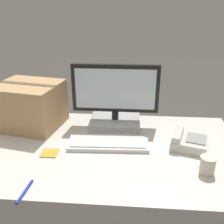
{
  "coord_description": "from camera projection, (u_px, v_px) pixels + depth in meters",
  "views": [
    {
      "loc": [
        0.27,
        -1.27,
        1.49
      ],
      "look_at": [
        0.16,
        0.15,
        0.87
      ],
      "focal_mm": 42.0,
      "sensor_mm": 36.0,
      "label": 1
    }
  ],
  "objects": [
    {
      "name": "sticky_note_pad",
      "position": [
        50.0,
        153.0,
        1.41
      ],
      "size": [
        0.09,
        0.09,
        0.01
      ],
      "color": "gold",
      "rests_on": "office_desk"
    },
    {
      "name": "keyboard",
      "position": [
        108.0,
        143.0,
        1.48
      ],
      "size": [
        0.46,
        0.18,
        0.03
      ],
      "rotation": [
        0.0,
        0.0,
        0.04
      ],
      "color": "silver",
      "rests_on": "office_desk"
    },
    {
      "name": "monitor",
      "position": [
        115.0,
        102.0,
        1.67
      ],
      "size": [
        0.55,
        0.25,
        0.4
      ],
      "color": "#B7B7B7",
      "rests_on": "office_desk"
    },
    {
      "name": "cardboard_box",
      "position": [
        30.0,
        105.0,
        1.67
      ],
      "size": [
        0.44,
        0.4,
        0.29
      ],
      "rotation": [
        0.0,
        0.0,
        -0.19
      ],
      "color": "tan",
      "rests_on": "office_desk"
    },
    {
      "name": "pen_marker",
      "position": [
        25.0,
        191.0,
        1.12
      ],
      "size": [
        0.02,
        0.15,
        0.01
      ],
      "rotation": [
        0.0,
        0.0,
        1.49
      ],
      "color": "#1933B2",
      "rests_on": "office_desk"
    },
    {
      "name": "office_desk",
      "position": [
        85.0,
        196.0,
        1.63
      ],
      "size": [
        1.8,
        0.9,
        0.72
      ],
      "color": "beige",
      "rests_on": "ground_plane"
    },
    {
      "name": "paper_cup_right",
      "position": [
        208.0,
        165.0,
        1.24
      ],
      "size": [
        0.08,
        0.08,
        0.09
      ],
      "color": "beige",
      "rests_on": "office_desk"
    },
    {
      "name": "desk_phone",
      "position": [
        188.0,
        141.0,
        1.47
      ],
      "size": [
        0.24,
        0.24,
        0.08
      ],
      "rotation": [
        0.0,
        0.0,
        -0.29
      ],
      "color": "beige",
      "rests_on": "office_desk"
    }
  ]
}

